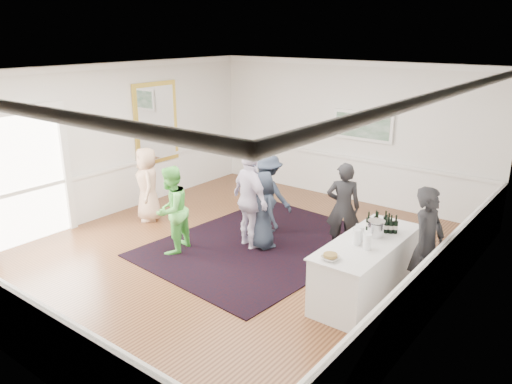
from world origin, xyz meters
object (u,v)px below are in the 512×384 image
Objects in this scene: guest_green at (171,210)px; guest_dark_b at (343,207)px; serving_table at (366,268)px; bartender at (427,246)px; guest_dark_a at (268,194)px; guest_navy at (263,210)px; guest_lilac at (250,200)px; ice_bucket at (376,229)px; nut_bowl at (330,257)px; guest_tan at (148,184)px.

guest_green is 0.97× the size of guest_dark_b.
bartender is (0.74, 0.36, 0.43)m from serving_table.
bartender reaches higher than guest_dark_a.
serving_table is at bearing -168.76° from guest_navy.
guest_lilac reaches higher than ice_bucket.
guest_dark_a is 3.21m from nut_bowl.
ice_bucket is (5.02, 0.10, 0.23)m from guest_tan.
ice_bucket is at bearing 108.71° from bartender.
guest_dark_a is at bearing 141.53° from nut_bowl.
bartender is 1.07× the size of guest_dark_b.
guest_navy is at bearing 40.97° from guest_tan.
guest_green is at bearing 67.11° from guest_navy.
guest_lilac is at bearing 172.04° from serving_table.
guest_dark_a is at bearing 161.51° from ice_bucket.
ice_bucket is 1.12m from nut_bowl.
guest_navy is 5.55× the size of ice_bucket.
guest_dark_b is 6.33× the size of ice_bucket.
bartender is 1.22× the size of guest_navy.
ice_bucket is (2.29, -0.24, 0.28)m from guest_navy.
nut_bowl is at bearing 138.75° from guest_dark_a.
guest_tan is 5.03m from ice_bucket.
guest_lilac is (-2.47, 0.34, 0.46)m from serving_table.
bartender is at bearing 36.30° from guest_tan.
bartender is 0.75m from ice_bucket.
serving_table is 1.41× the size of guest_tan.
guest_navy is at bearing 168.53° from serving_table.
guest_tan is 0.98× the size of guest_dark_a.
guest_navy is at bearing 116.76° from guest_dark_a.
guest_dark_a reaches higher than guest_tan.
guest_tan is 0.85× the size of guest_lilac.
guest_dark_a is (-3.38, 0.75, -0.09)m from bartender.
bartender is 2.00m from guest_dark_b.
bartender is at bearing 10.80° from ice_bucket.
guest_navy is (0.19, 0.12, -0.19)m from guest_lilac.
serving_table is 8.70× the size of nut_bowl.
ice_bucket is (2.48, -0.12, 0.09)m from guest_lilac.
nut_bowl is (2.15, -1.35, 0.20)m from guest_navy.
guest_tan reaches higher than ice_bucket.
guest_green is at bearing 9.26° from guest_dark_b.
guest_lilac reaches higher than guest_green.
ice_bucket is (2.65, -0.89, 0.21)m from guest_dark_a.
guest_lilac reaches higher than guest_navy.
bartender is at bearing 90.34° from guest_green.
guest_lilac is (2.55, 0.22, 0.13)m from guest_tan.
serving_table is 1.38× the size of guest_green.
guest_green is 1.96m from guest_dark_a.
guest_dark_b reaches higher than guest_green.
guest_dark_b is at bearing -178.57° from guest_dark_a.
guest_lilac reaches higher than guest_dark_a.
guest_green is (1.57, -0.81, 0.02)m from guest_tan.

